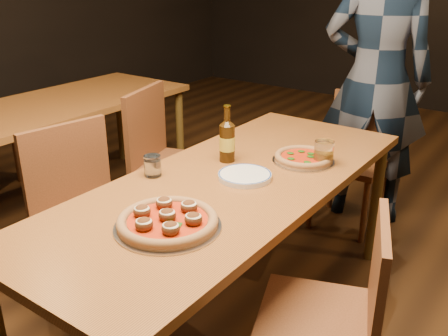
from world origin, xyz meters
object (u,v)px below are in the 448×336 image
Objects in this scene: plate_stack at (245,176)px; chair_end at (350,161)px; chair_main_nw at (94,222)px; beer_bottle at (227,142)px; chair_main_sw at (180,165)px; pizza_meatball at (168,221)px; chair_main_e at (317,316)px; amber_glass at (324,153)px; water_glass at (153,166)px; table_main at (231,195)px; table_left at (47,115)px; pizza_margherita at (303,158)px; diner at (376,80)px.

chair_end is at bearing 89.62° from plate_stack.
chair_main_nw is 3.65× the size of beer_bottle.
chair_main_sw is 1.25m from pizza_meatball.
plate_stack is 0.23m from beer_bottle.
chair_main_sw is at bearing 149.93° from plate_stack.
plate_stack is at bearing -139.61° from chair_main_e.
beer_bottle is (-0.19, -1.09, 0.40)m from chair_end.
amber_glass is (0.84, 0.67, 0.33)m from chair_main_nw.
water_glass is at bearing -106.33° from chair_end.
amber_glass is at bearing 58.06° from table_main.
chair_main_e is 0.89m from beer_bottle.
table_left is 2.26× the size of chair_end.
chair_main_nw is 0.45m from water_glass.
table_main is at bearing -131.47° from plate_stack.
chair_main_e is 0.79m from pizza_margherita.
diner reaches higher than amber_glass.
chair_main_e reaches higher than pizza_meatball.
plate_stack is 0.40m from water_glass.
chair_main_nw is at bearing -159.26° from water_glass.
amber_glass is (0.95, -0.09, 0.31)m from chair_main_sw.
chair_main_e is 0.47× the size of diner.
chair_main_nw is at bearing -139.10° from pizza_margherita.
chair_main_e is 0.64m from pizza_meatball.
table_main is 0.28m from beer_bottle.
beer_bottle is (-0.29, -0.20, 0.08)m from pizza_margherita.
table_left is 1.48m from water_glass.
chair_main_e is 0.78m from amber_glass.
diner is (0.79, 0.99, 0.44)m from chair_main_sw.
chair_main_e is 3.01× the size of pizza_margherita.
pizza_meatball is at bearing -40.55° from water_glass.
chair_end is (0.05, 1.26, -0.24)m from table_main.
amber_glass is at bearing -111.53° from chair_main_sw.
beer_bottle is 1.33m from diner.
diner reaches higher than pizza_meatball.
chair_end is at bearing 28.65° from table_left.
water_glass is at bearing -148.43° from plate_stack.
beer_bottle is at bearing -145.31° from pizza_margherita.
chair_end is at bearing 90.41° from pizza_meatball.
chair_end is at bearing 76.19° from water_glass.
table_main is 0.87m from chair_main_sw.
pizza_meatball is at bearing -84.03° from chair_main_e.
water_glass reaches higher than table_main.
table_main is 2.09× the size of chair_main_nw.
pizza_margherita is 0.16× the size of diner.
chair_end is 0.95m from pizza_margherita.
chair_main_nw is at bearing -153.19° from plate_stack.
diner reaches higher than table_left.
pizza_margherita is 0.36m from beer_bottle.
pizza_meatball reaches higher than plate_stack.
pizza_meatball is 0.68m from beer_bottle.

